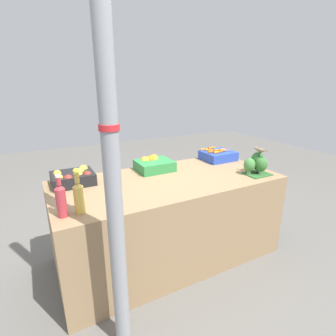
{
  "coord_description": "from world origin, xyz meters",
  "views": [
    {
      "loc": [
        -1.0,
        -1.87,
        1.55
      ],
      "look_at": [
        0.0,
        0.0,
        0.86
      ],
      "focal_mm": 28.0,
      "sensor_mm": 36.0,
      "label": 1
    }
  ],
  "objects_px": {
    "broccoli_pile": "(257,164)",
    "sparrow_bird": "(260,150)",
    "carrot_crate": "(218,155)",
    "apple_crate": "(74,177)",
    "juice_bottle_golden": "(79,197)",
    "support_pole": "(110,141)",
    "juice_bottle_ruby": "(61,200)",
    "orange_crate": "(154,164)"
  },
  "relations": [
    {
      "from": "orange_crate",
      "to": "sparrow_bird",
      "type": "distance_m",
      "value": 0.97
    },
    {
      "from": "broccoli_pile",
      "to": "juice_bottle_ruby",
      "type": "xyz_separation_m",
      "value": [
        -1.66,
        -0.03,
        0.02
      ]
    },
    {
      "from": "juice_bottle_golden",
      "to": "sparrow_bird",
      "type": "distance_m",
      "value": 1.57
    },
    {
      "from": "broccoli_pile",
      "to": "apple_crate",
      "type": "bearing_deg",
      "value": 160.95
    },
    {
      "from": "orange_crate",
      "to": "carrot_crate",
      "type": "relative_size",
      "value": 1.0
    },
    {
      "from": "support_pole",
      "to": "orange_crate",
      "type": "relative_size",
      "value": 7.8
    },
    {
      "from": "carrot_crate",
      "to": "sparrow_bird",
      "type": "height_order",
      "value": "sparrow_bird"
    },
    {
      "from": "sparrow_bird",
      "to": "juice_bottle_ruby",
      "type": "bearing_deg",
      "value": 74.46
    },
    {
      "from": "juice_bottle_golden",
      "to": "sparrow_bird",
      "type": "relative_size",
      "value": 2.03
    },
    {
      "from": "support_pole",
      "to": "sparrow_bird",
      "type": "xyz_separation_m",
      "value": [
        1.45,
        0.38,
        -0.3
      ]
    },
    {
      "from": "carrot_crate",
      "to": "sparrow_bird",
      "type": "relative_size",
      "value": 2.47
    },
    {
      "from": "juice_bottle_ruby",
      "to": "juice_bottle_golden",
      "type": "relative_size",
      "value": 1.01
    },
    {
      "from": "sparrow_bird",
      "to": "orange_crate",
      "type": "bearing_deg",
      "value": 38.89
    },
    {
      "from": "apple_crate",
      "to": "carrot_crate",
      "type": "relative_size",
      "value": 1.0
    },
    {
      "from": "support_pole",
      "to": "broccoli_pile",
      "type": "bearing_deg",
      "value": 15.23
    },
    {
      "from": "orange_crate",
      "to": "broccoli_pile",
      "type": "xyz_separation_m",
      "value": [
        0.77,
        -0.54,
        0.04
      ]
    },
    {
      "from": "carrot_crate",
      "to": "sparrow_bird",
      "type": "xyz_separation_m",
      "value": [
        0.03,
        -0.53,
        0.17
      ]
    },
    {
      "from": "apple_crate",
      "to": "juice_bottle_golden",
      "type": "height_order",
      "value": "juice_bottle_golden"
    },
    {
      "from": "support_pole",
      "to": "carrot_crate",
      "type": "relative_size",
      "value": 7.8
    },
    {
      "from": "carrot_crate",
      "to": "juice_bottle_golden",
      "type": "bearing_deg",
      "value": -160.23
    },
    {
      "from": "apple_crate",
      "to": "juice_bottle_ruby",
      "type": "bearing_deg",
      "value": -105.8
    },
    {
      "from": "carrot_crate",
      "to": "apple_crate",
      "type": "bearing_deg",
      "value": -179.95
    },
    {
      "from": "orange_crate",
      "to": "juice_bottle_golden",
      "type": "relative_size",
      "value": 1.22
    },
    {
      "from": "orange_crate",
      "to": "juice_bottle_ruby",
      "type": "height_order",
      "value": "juice_bottle_ruby"
    },
    {
      "from": "orange_crate",
      "to": "juice_bottle_ruby",
      "type": "bearing_deg",
      "value": -147.44
    },
    {
      "from": "juice_bottle_ruby",
      "to": "apple_crate",
      "type": "bearing_deg",
      "value": 74.2
    },
    {
      "from": "carrot_crate",
      "to": "juice_bottle_ruby",
      "type": "xyz_separation_m",
      "value": [
        -1.64,
        -0.55,
        0.06
      ]
    },
    {
      "from": "sparrow_bird",
      "to": "carrot_crate",
      "type": "bearing_deg",
      "value": -12.61
    },
    {
      "from": "support_pole",
      "to": "juice_bottle_golden",
      "type": "distance_m",
      "value": 0.56
    },
    {
      "from": "support_pole",
      "to": "carrot_crate",
      "type": "xyz_separation_m",
      "value": [
        1.41,
        0.91,
        -0.47
      ]
    },
    {
      "from": "carrot_crate",
      "to": "sparrow_bird",
      "type": "bearing_deg",
      "value": -86.43
    },
    {
      "from": "orange_crate",
      "to": "sparrow_bird",
      "type": "xyz_separation_m",
      "value": [
        0.79,
        -0.55,
        0.17
      ]
    },
    {
      "from": "sparrow_bird",
      "to": "broccoli_pile",
      "type": "bearing_deg",
      "value": 27.17
    },
    {
      "from": "broccoli_pile",
      "to": "sparrow_bird",
      "type": "height_order",
      "value": "sparrow_bird"
    },
    {
      "from": "apple_crate",
      "to": "sparrow_bird",
      "type": "xyz_separation_m",
      "value": [
        1.52,
        -0.53,
        0.17
      ]
    },
    {
      "from": "juice_bottle_golden",
      "to": "sparrow_bird",
      "type": "bearing_deg",
      "value": 0.69
    },
    {
      "from": "carrot_crate",
      "to": "broccoli_pile",
      "type": "distance_m",
      "value": 0.52
    },
    {
      "from": "juice_bottle_ruby",
      "to": "juice_bottle_golden",
      "type": "distance_m",
      "value": 0.11
    },
    {
      "from": "juice_bottle_ruby",
      "to": "juice_bottle_golden",
      "type": "xyz_separation_m",
      "value": [
        0.11,
        -0.0,
        -0.0
      ]
    },
    {
      "from": "juice_bottle_golden",
      "to": "sparrow_bird",
      "type": "height_order",
      "value": "juice_bottle_golden"
    },
    {
      "from": "carrot_crate",
      "to": "broccoli_pile",
      "type": "height_order",
      "value": "broccoli_pile"
    },
    {
      "from": "apple_crate",
      "to": "sparrow_bird",
      "type": "height_order",
      "value": "sparrow_bird"
    }
  ]
}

